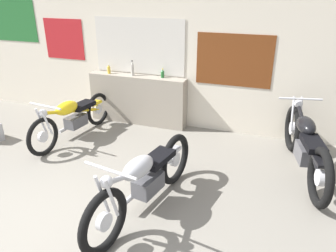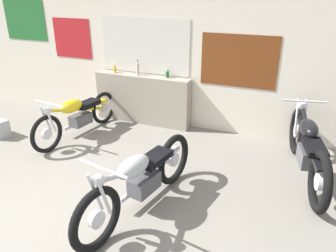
{
  "view_description": "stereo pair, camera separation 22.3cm",
  "coord_description": "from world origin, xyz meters",
  "px_view_note": "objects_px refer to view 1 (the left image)",
  "views": [
    {
      "loc": [
        2.52,
        -2.02,
        2.55
      ],
      "look_at": [
        1.09,
        1.98,
        0.7
      ],
      "focal_mm": 35.0,
      "sensor_mm": 36.0,
      "label": 1
    },
    {
      "loc": [
        2.72,
        -1.94,
        2.55
      ],
      "look_at": [
        1.09,
        1.98,
        0.7
      ],
      "focal_mm": 35.0,
      "sensor_mm": 36.0,
      "label": 2
    }
  ],
  "objects_px": {
    "motorcycle_yellow": "(73,117)",
    "motorcycle_silver": "(145,180)",
    "bottle_leftmost": "(109,69)",
    "bottle_center": "(163,74)",
    "bottle_left_center": "(132,69)",
    "motorcycle_black": "(305,145)"
  },
  "relations": [
    {
      "from": "bottle_leftmost",
      "to": "motorcycle_black",
      "type": "height_order",
      "value": "bottle_leftmost"
    },
    {
      "from": "motorcycle_yellow",
      "to": "motorcycle_silver",
      "type": "bearing_deg",
      "value": -36.09
    },
    {
      "from": "bottle_leftmost",
      "to": "motorcycle_black",
      "type": "xyz_separation_m",
      "value": [
        3.62,
        -0.93,
        -0.59
      ]
    },
    {
      "from": "motorcycle_silver",
      "to": "bottle_left_center",
      "type": "bearing_deg",
      "value": 117.63
    },
    {
      "from": "bottle_center",
      "to": "motorcycle_silver",
      "type": "height_order",
      "value": "bottle_center"
    },
    {
      "from": "bottle_leftmost",
      "to": "motorcycle_silver",
      "type": "relative_size",
      "value": 0.09
    },
    {
      "from": "bottle_leftmost",
      "to": "motorcycle_black",
      "type": "distance_m",
      "value": 3.78
    },
    {
      "from": "bottle_center",
      "to": "bottle_leftmost",
      "type": "bearing_deg",
      "value": -176.69
    },
    {
      "from": "bottle_center",
      "to": "motorcycle_black",
      "type": "relative_size",
      "value": 0.08
    },
    {
      "from": "bottle_leftmost",
      "to": "motorcycle_yellow",
      "type": "relative_size",
      "value": 0.09
    },
    {
      "from": "bottle_leftmost",
      "to": "motorcycle_silver",
      "type": "bearing_deg",
      "value": -54.04
    },
    {
      "from": "bottle_leftmost",
      "to": "bottle_center",
      "type": "distance_m",
      "value": 1.09
    },
    {
      "from": "bottle_leftmost",
      "to": "bottle_left_center",
      "type": "bearing_deg",
      "value": 2.55
    },
    {
      "from": "bottle_left_center",
      "to": "motorcycle_black",
      "type": "xyz_separation_m",
      "value": [
        3.12,
        -0.95,
        -0.63
      ]
    },
    {
      "from": "motorcycle_yellow",
      "to": "bottle_center",
      "type": "bearing_deg",
      "value": 40.52
    },
    {
      "from": "bottle_center",
      "to": "motorcycle_black",
      "type": "bearing_deg",
      "value": -21.38
    },
    {
      "from": "bottle_leftmost",
      "to": "bottle_left_center",
      "type": "height_order",
      "value": "bottle_left_center"
    },
    {
      "from": "bottle_center",
      "to": "motorcycle_yellow",
      "type": "bearing_deg",
      "value": -139.48
    },
    {
      "from": "motorcycle_yellow",
      "to": "motorcycle_black",
      "type": "relative_size",
      "value": 0.91
    },
    {
      "from": "bottle_left_center",
      "to": "motorcycle_silver",
      "type": "distance_m",
      "value": 2.92
    },
    {
      "from": "bottle_leftmost",
      "to": "bottle_center",
      "type": "xyz_separation_m",
      "value": [
        1.08,
        0.06,
        -0.01
      ]
    },
    {
      "from": "bottle_leftmost",
      "to": "motorcycle_silver",
      "type": "xyz_separation_m",
      "value": [
        1.81,
        -2.5,
        -0.61
      ]
    }
  ]
}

